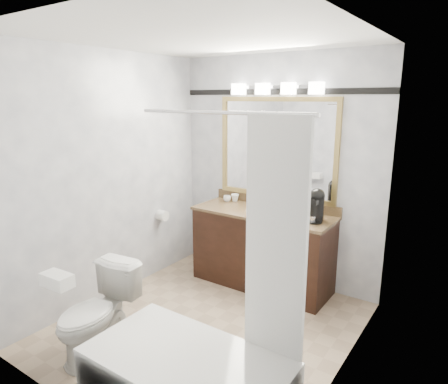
# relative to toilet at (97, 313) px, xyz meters

# --- Properties ---
(room) EXTENTS (2.42, 2.62, 2.52)m
(room) POSITION_rel_toilet_xyz_m (0.49, 0.81, 0.89)
(room) COLOR tan
(room) RESTS_ON ground
(vanity) EXTENTS (1.53, 0.58, 0.97)m
(vanity) POSITION_rel_toilet_xyz_m (0.49, 1.83, 0.08)
(vanity) COLOR black
(vanity) RESTS_ON ground
(mirror) EXTENTS (1.40, 0.04, 1.10)m
(mirror) POSITION_rel_toilet_xyz_m (0.49, 2.10, 1.14)
(mirror) COLOR tan
(mirror) RESTS_ON room
(vanity_light_bar) EXTENTS (1.02, 0.14, 0.12)m
(vanity_light_bar) POSITION_rel_toilet_xyz_m (0.49, 2.04, 1.77)
(vanity_light_bar) COLOR silver
(vanity_light_bar) RESTS_ON room
(accent_stripe) EXTENTS (2.40, 0.01, 0.06)m
(accent_stripe) POSITION_rel_toilet_xyz_m (0.49, 2.11, 1.74)
(accent_stripe) COLOR black
(accent_stripe) RESTS_ON room
(bathtub) EXTENTS (1.30, 0.75, 1.96)m
(bathtub) POSITION_rel_toilet_xyz_m (1.04, -0.09, -0.08)
(bathtub) COLOR white
(bathtub) RESTS_ON ground
(tp_roll) EXTENTS (0.11, 0.12, 0.12)m
(tp_roll) POSITION_rel_toilet_xyz_m (-0.65, 1.48, 0.34)
(tp_roll) COLOR white
(tp_roll) RESTS_ON room
(toilet) EXTENTS (0.49, 0.75, 0.72)m
(toilet) POSITION_rel_toilet_xyz_m (0.00, 0.00, 0.00)
(toilet) COLOR white
(toilet) RESTS_ON ground
(tissue_box) EXTENTS (0.24, 0.14, 0.10)m
(tissue_box) POSITION_rel_toilet_xyz_m (-0.00, -0.31, 0.41)
(tissue_box) COLOR white
(tissue_box) RESTS_ON toilet
(coffee_maker) EXTENTS (0.17, 0.22, 0.33)m
(coffee_maker) POSITION_rel_toilet_xyz_m (1.08, 1.83, 0.66)
(coffee_maker) COLOR black
(coffee_maker) RESTS_ON vanity
(cup_left) EXTENTS (0.11, 0.11, 0.07)m
(cup_left) POSITION_rel_toilet_xyz_m (-0.07, 1.97, 0.52)
(cup_left) COLOR white
(cup_left) RESTS_ON vanity
(cup_right) EXTENTS (0.12, 0.12, 0.08)m
(cup_right) POSITION_rel_toilet_xyz_m (0.00, 2.03, 0.53)
(cup_right) COLOR white
(cup_right) RESTS_ON vanity
(soap_bottle_a) EXTENTS (0.04, 0.04, 0.09)m
(soap_bottle_a) POSITION_rel_toilet_xyz_m (0.40, 2.05, 0.53)
(soap_bottle_a) COLOR white
(soap_bottle_a) RESTS_ON vanity
(soap_bottle_b) EXTENTS (0.09, 0.09, 0.09)m
(soap_bottle_b) POSITION_rel_toilet_xyz_m (0.53, 2.04, 0.53)
(soap_bottle_b) COLOR white
(soap_bottle_b) RESTS_ON vanity
(soap_bar) EXTENTS (0.09, 0.07, 0.03)m
(soap_bar) POSITION_rel_toilet_xyz_m (0.48, 1.95, 0.50)
(soap_bar) COLOR #E9EAC1
(soap_bar) RESTS_ON vanity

